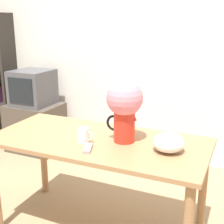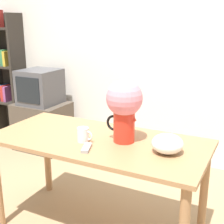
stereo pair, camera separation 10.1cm
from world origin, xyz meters
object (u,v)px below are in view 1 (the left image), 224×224
(tv_set, at_px, (33,88))
(coffee_mug, at_px, (84,135))
(white_bowl, at_px, (169,143))
(flower_vase, at_px, (125,105))

(tv_set, bearing_deg, coffee_mug, -41.38)
(tv_set, bearing_deg, white_bowl, -30.04)
(flower_vase, bearing_deg, coffee_mug, -152.69)
(white_bowl, bearing_deg, flower_vase, 170.90)
(flower_vase, relative_size, coffee_mug, 3.76)
(flower_vase, xyz_separation_m, coffee_mug, (-0.25, -0.13, -0.21))
(coffee_mug, relative_size, white_bowl, 0.57)
(coffee_mug, xyz_separation_m, white_bowl, (0.58, 0.08, 0.01))
(flower_vase, xyz_separation_m, tv_set, (-1.62, 1.07, -0.22))
(coffee_mug, relative_size, tv_set, 0.26)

